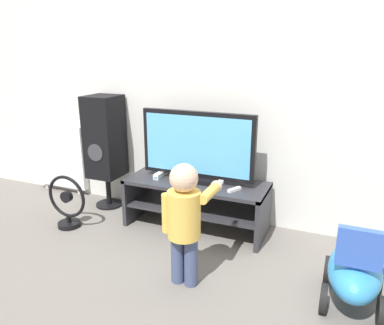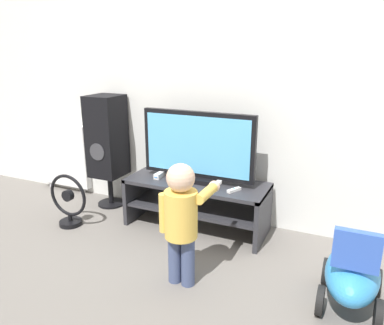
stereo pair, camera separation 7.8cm
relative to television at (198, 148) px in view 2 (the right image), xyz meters
name	(u,v)px [view 2 (the right image)]	position (x,y,z in m)	size (l,w,h in m)	color
ground_plane	(185,239)	(0.00, -0.26, -0.72)	(16.00, 16.00, 0.00)	slate
wall_back	(212,75)	(0.00, 0.29, 0.58)	(10.00, 0.06, 2.60)	silver
tv_stand	(196,197)	(0.00, -0.02, -0.43)	(1.22, 0.47, 0.43)	#2D2D33
television	(198,148)	(0.00, 0.00, 0.00)	(0.99, 0.20, 0.60)	black
game_console	(161,174)	(-0.34, -0.04, -0.27)	(0.05, 0.18, 0.04)	white
remote_primary	(234,190)	(0.36, -0.11, -0.28)	(0.09, 0.13, 0.03)	white
child	(182,215)	(0.24, -0.80, -0.23)	(0.32, 0.48, 0.84)	#3F4C72
speaker_tower	(107,138)	(-0.99, 0.08, -0.03)	(0.30, 0.33, 1.10)	black
floor_fan	(69,203)	(-1.05, -0.45, -0.51)	(0.39, 0.20, 0.48)	black
ride_on_toy	(352,274)	(1.28, -0.59, -0.51)	(0.35, 0.61, 0.58)	#338CD1
radiator	(64,155)	(-1.69, 0.22, -0.32)	(0.64, 0.08, 0.74)	white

